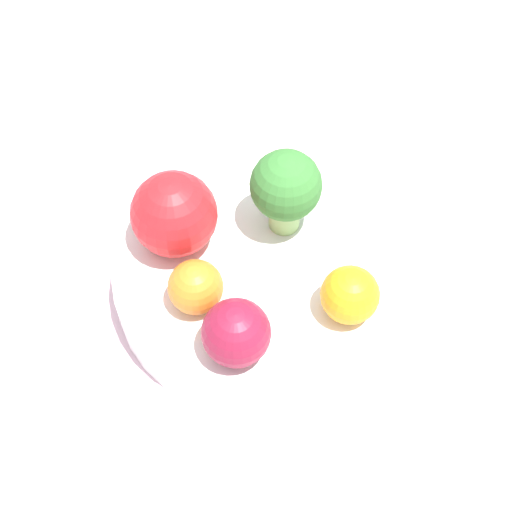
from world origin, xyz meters
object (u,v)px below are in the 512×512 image
apple_red (236,333)px  orange_back (350,295)px  bowl (256,276)px  broccoli (286,188)px  orange_front (196,287)px  apple_green (174,214)px

apple_red → orange_back: 0.08m
bowl → orange_back: (0.07, -0.03, 0.04)m
bowl → broccoli: size_ratio=2.98×
broccoli → orange_back: 0.09m
bowl → apple_red: (-0.01, -0.07, 0.04)m
orange_front → apple_green: bearing=111.6°
broccoli → orange_front: (-0.06, -0.07, -0.02)m
apple_green → apple_red: bearing=-59.6°
apple_red → apple_green: apple_green is taller
bowl → orange_front: 0.06m
broccoli → orange_front: bearing=-127.9°
broccoli → apple_red: bearing=-103.6°
bowl → apple_red: bearing=-96.4°
orange_front → orange_back: (0.10, 0.00, 0.00)m
broccoli → orange_back: broccoli is taller
broccoli → apple_red: size_ratio=1.54×
apple_red → apple_green: bearing=120.4°
bowl → apple_green: bearing=163.8°
broccoli → apple_red: broccoli is taller
bowl → broccoli: 0.07m
bowl → apple_green: 0.08m
bowl → orange_back: bearing=-28.0°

